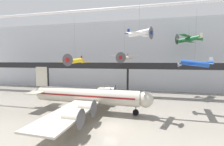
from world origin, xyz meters
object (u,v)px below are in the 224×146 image
Objects in this scene: suspended_plane_blue_trainer at (194,64)px; airliner_silver_main at (86,96)px; suspended_plane_green_biplane at (189,39)px; suspended_plane_cream_biplane at (124,58)px; suspended_plane_white_twin at (139,33)px; stanchion_barrier at (164,127)px; suspended_plane_yellow_lowwing at (75,61)px.

airliner_silver_main is at bearing 23.56° from suspended_plane_blue_trainer.
suspended_plane_green_biplane is (26.26, 20.75, 14.76)m from airliner_silver_main.
suspended_plane_cream_biplane is 1.63× the size of suspended_plane_white_twin.
suspended_plane_green_biplane reaches higher than stanchion_barrier.
suspended_plane_white_twin is 6.71× the size of stanchion_barrier.
suspended_plane_green_biplane is at bearing 40.27° from airliner_silver_main.
suspended_plane_white_twin reaches higher than suspended_plane_cream_biplane.
suspended_plane_blue_trainer is 28.59m from suspended_plane_yellow_lowwing.
suspended_plane_blue_trainer is at bearing 54.82° from stanchion_barrier.
suspended_plane_blue_trainer is at bearing 13.53° from airliner_silver_main.
suspended_plane_white_twin is at bearing 1.33° from airliner_silver_main.
suspended_plane_cream_biplane is 15.43m from suspended_plane_white_twin.
suspended_plane_blue_trainer is at bearing 45.22° from suspended_plane_white_twin.
suspended_plane_yellow_lowwing is at bearing -42.24° from suspended_plane_cream_biplane.
suspended_plane_white_twin reaches higher than suspended_plane_yellow_lowwing.
suspended_plane_blue_trainer is at bearing 113.49° from suspended_plane_green_biplane.
airliner_silver_main is 36.58m from suspended_plane_green_biplane.
suspended_plane_green_biplane is 0.76× the size of suspended_plane_cream_biplane.
suspended_plane_white_twin is (4.84, -13.84, 4.81)m from suspended_plane_cream_biplane.
suspended_plane_yellow_lowwing is at bearing 137.06° from airliner_silver_main.
suspended_plane_green_biplane is at bearing -87.52° from suspended_plane_blue_trainer.
suspended_plane_green_biplane reaches higher than suspended_plane_yellow_lowwing.
suspended_plane_cream_biplane is 24.52m from stanchion_barrier.
stanchion_barrier is (16.31, -5.49, -3.17)m from airliner_silver_main.
airliner_silver_main is 17.88m from suspended_plane_white_twin.
suspended_plane_white_twin is (11.65, -0.13, 13.56)m from airliner_silver_main.
suspended_plane_blue_trainer is 1.87× the size of suspended_plane_white_twin.
suspended_plane_cream_biplane reaches higher than suspended_plane_blue_trainer.
airliner_silver_main is at bearing 161.39° from stanchion_barrier.
airliner_silver_main is at bearing 53.18° from suspended_plane_yellow_lowwing.
stanchion_barrier is at bearing -26.37° from suspended_plane_white_twin.
suspended_plane_green_biplane reaches higher than airliner_silver_main.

